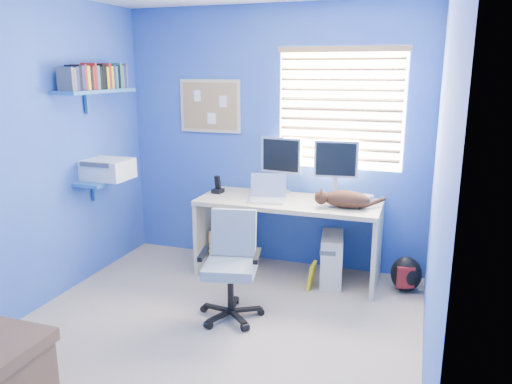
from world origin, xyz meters
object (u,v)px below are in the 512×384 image
(laptop, at_px, (267,189))
(cat, at_px, (346,199))
(office_chair, at_px, (231,279))
(desk, at_px, (288,238))
(tower_pc, at_px, (332,259))

(laptop, height_order, cat, laptop)
(office_chair, bearing_deg, desk, 76.52)
(laptop, bearing_deg, office_chair, -101.68)
(desk, relative_size, tower_pc, 3.70)
(laptop, relative_size, office_chair, 0.40)
(tower_pc, distance_m, office_chair, 1.10)
(desk, distance_m, cat, 0.70)
(laptop, height_order, office_chair, laptop)
(cat, height_order, office_chair, cat)
(desk, bearing_deg, laptop, -153.73)
(tower_pc, xyz_separation_m, office_chair, (-0.63, -0.89, 0.09))
(cat, relative_size, tower_pc, 0.91)
(desk, relative_size, cat, 4.05)
(laptop, distance_m, office_chair, 0.97)
(laptop, bearing_deg, desk, 16.75)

